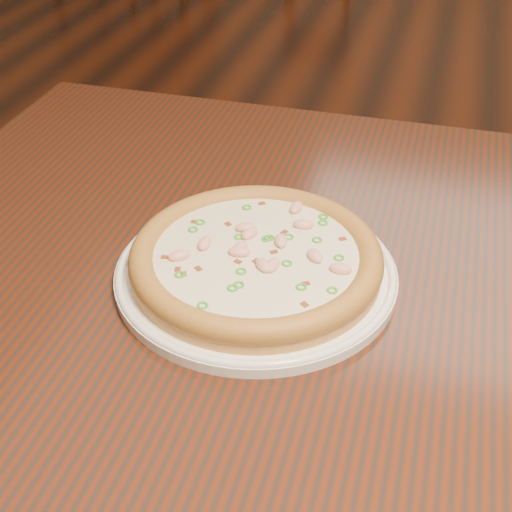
# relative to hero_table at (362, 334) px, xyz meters

# --- Properties ---
(ground) EXTENTS (9.00, 9.00, 0.00)m
(ground) POSITION_rel_hero_table_xyz_m (0.25, 0.57, -0.65)
(ground) COLOR black
(hero_table) EXTENTS (1.20, 0.80, 0.75)m
(hero_table) POSITION_rel_hero_table_xyz_m (0.00, 0.00, 0.00)
(hero_table) COLOR black
(hero_table) RESTS_ON ground
(plate) EXTENTS (0.31, 0.31, 0.02)m
(plate) POSITION_rel_hero_table_xyz_m (-0.12, -0.05, 0.11)
(plate) COLOR white
(plate) RESTS_ON hero_table
(pizza) EXTENTS (0.28, 0.28, 0.03)m
(pizza) POSITION_rel_hero_table_xyz_m (-0.12, -0.05, 0.13)
(pizza) COLOR tan
(pizza) RESTS_ON plate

